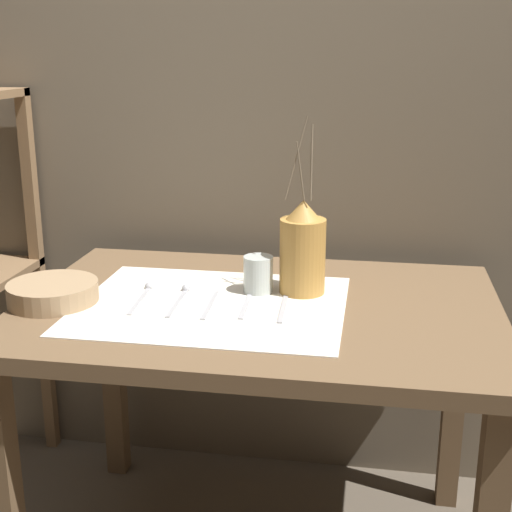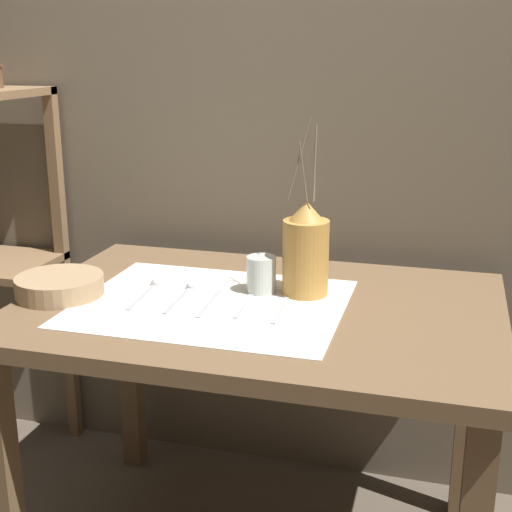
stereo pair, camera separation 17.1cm
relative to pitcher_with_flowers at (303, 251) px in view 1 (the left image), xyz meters
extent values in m
cube|color=#6B5E4C|center=(-0.10, 0.42, 0.35)|extent=(7.00, 0.06, 2.40)
cube|color=brown|center=(-0.10, -0.09, -0.13)|extent=(1.17, 0.81, 0.04)
cube|color=brown|center=(-0.62, -0.44, -0.50)|extent=(0.06, 0.06, 0.70)
cube|color=brown|center=(-0.62, 0.25, -0.50)|extent=(0.06, 0.06, 0.70)
cube|color=brown|center=(0.43, 0.25, -0.50)|extent=(0.06, 0.06, 0.70)
cube|color=brown|center=(-0.90, 0.35, -0.24)|extent=(0.04, 0.04, 1.23)
cube|color=silver|center=(-0.21, -0.13, -0.11)|extent=(0.64, 0.52, 0.00)
cylinder|color=#B7843D|center=(0.00, 0.00, -0.02)|extent=(0.12, 0.12, 0.19)
cone|color=#B7843D|center=(0.00, 0.00, 0.11)|extent=(0.09, 0.09, 0.05)
cylinder|color=brown|center=(0.01, 0.02, 0.20)|extent=(0.01, 0.02, 0.14)
cylinder|color=brown|center=(-0.01, -0.01, 0.20)|extent=(0.02, 0.01, 0.14)
cylinder|color=brown|center=(-0.02, -0.01, 0.23)|extent=(0.05, 0.03, 0.20)
cylinder|color=brown|center=(0.02, 0.00, 0.22)|extent=(0.01, 0.04, 0.18)
cylinder|color=#9E7F5B|center=(-0.59, -0.17, -0.09)|extent=(0.22, 0.22, 0.05)
cylinder|color=#B7C1BC|center=(-0.11, -0.02, -0.06)|extent=(0.08, 0.08, 0.09)
cube|color=#A8A8AD|center=(-0.39, -0.14, -0.11)|extent=(0.03, 0.20, 0.00)
sphere|color=#A8A8AD|center=(-0.39, -0.04, -0.10)|extent=(0.02, 0.02, 0.02)
cube|color=#A8A8AD|center=(-0.29, -0.14, -0.11)|extent=(0.02, 0.20, 0.00)
sphere|color=#A8A8AD|center=(-0.29, -0.04, -0.10)|extent=(0.02, 0.02, 0.02)
cube|color=#A8A8AD|center=(-0.21, -0.14, -0.11)|extent=(0.02, 0.20, 0.00)
cube|color=#A8A8AD|center=(-0.12, -0.12, -0.11)|extent=(0.02, 0.20, 0.00)
cube|color=#A8A8AD|center=(-0.03, -0.13, -0.11)|extent=(0.02, 0.20, 0.00)
camera|label=1|loc=(0.17, -1.71, 0.49)|focal=50.00mm
camera|label=2|loc=(0.34, -1.68, 0.49)|focal=50.00mm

